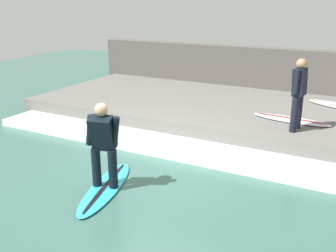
{
  "coord_description": "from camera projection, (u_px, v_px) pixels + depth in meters",
  "views": [
    {
      "loc": [
        -6.06,
        -3.51,
        3.15
      ],
      "look_at": [
        0.58,
        0.0,
        0.7
      ],
      "focal_mm": 42.0,
      "sensor_mm": 36.0,
      "label": 1
    }
  ],
  "objects": [
    {
      "name": "ground_plane",
      "position": [
        154.0,
        168.0,
        7.64
      ],
      "size": [
        28.0,
        28.0,
        0.0
      ],
      "primitive_type": "plane",
      "color": "#386056"
    },
    {
      "name": "concrete_ledge",
      "position": [
        221.0,
        111.0,
        10.67
      ],
      "size": [
        4.4,
        10.14,
        0.46
      ],
      "primitive_type": "cube",
      "color": "#66635E",
      "rests_on": "ground_plane"
    },
    {
      "name": "back_wall",
      "position": [
        249.0,
        74.0,
        12.54
      ],
      "size": [
        0.5,
        10.65,
        1.71
      ],
      "primitive_type": "cube",
      "color": "#544F49",
      "rests_on": "ground_plane"
    },
    {
      "name": "wave_foam_crest",
      "position": [
        177.0,
        148.0,
        8.45
      ],
      "size": [
        1.0,
        9.64,
        0.17
      ],
      "primitive_type": "cube",
      "color": "white",
      "rests_on": "ground_plane"
    },
    {
      "name": "surfboard_riding",
      "position": [
        106.0,
        187.0,
        6.8
      ],
      "size": [
        2.16,
        1.03,
        0.07
      ],
      "color": "#2DADD1",
      "rests_on": "ground_plane"
    },
    {
      "name": "surfer_riding",
      "position": [
        103.0,
        141.0,
        6.54
      ],
      "size": [
        0.49,
        0.61,
        1.48
      ],
      "color": "black",
      "rests_on": "surfboard_riding"
    },
    {
      "name": "surfer_waiting_near",
      "position": [
        299.0,
        91.0,
        8.15
      ],
      "size": [
        0.52,
        0.28,
        1.53
      ],
      "color": "black",
      "rests_on": "concrete_ledge"
    },
    {
      "name": "surfboard_waiting_near",
      "position": [
        291.0,
        119.0,
        9.05
      ],
      "size": [
        0.68,
        1.84,
        0.07
      ],
      "color": "silver",
      "rests_on": "concrete_ledge"
    }
  ]
}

